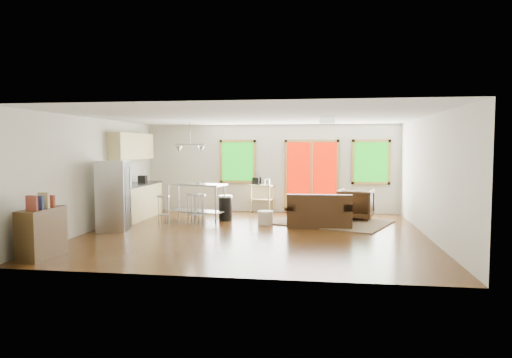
# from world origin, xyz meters

# --- Properties ---
(floor) EXTENTS (7.50, 7.00, 0.02)m
(floor) POSITION_xyz_m (0.00, 0.00, -0.01)
(floor) COLOR #351D0B
(floor) RESTS_ON ground
(ceiling) EXTENTS (7.50, 7.00, 0.02)m
(ceiling) POSITION_xyz_m (0.00, 0.00, 2.61)
(ceiling) COLOR silver
(ceiling) RESTS_ON ground
(back_wall) EXTENTS (7.50, 0.02, 2.60)m
(back_wall) POSITION_xyz_m (0.00, 3.51, 1.30)
(back_wall) COLOR beige
(back_wall) RESTS_ON ground
(left_wall) EXTENTS (0.02, 7.00, 2.60)m
(left_wall) POSITION_xyz_m (-3.76, 0.00, 1.30)
(left_wall) COLOR beige
(left_wall) RESTS_ON ground
(right_wall) EXTENTS (0.02, 7.00, 2.60)m
(right_wall) POSITION_xyz_m (3.76, 0.00, 1.30)
(right_wall) COLOR beige
(right_wall) RESTS_ON ground
(front_wall) EXTENTS (7.50, 0.02, 2.60)m
(front_wall) POSITION_xyz_m (0.00, -3.51, 1.30)
(front_wall) COLOR beige
(front_wall) RESTS_ON ground
(window_left) EXTENTS (1.10, 0.05, 1.30)m
(window_left) POSITION_xyz_m (-1.00, 3.46, 1.50)
(window_left) COLOR #094F09
(window_left) RESTS_ON back_wall
(french_doors) EXTENTS (1.60, 0.05, 2.10)m
(french_doors) POSITION_xyz_m (1.20, 3.46, 1.10)
(french_doors) COLOR #A20E00
(french_doors) RESTS_ON back_wall
(window_right) EXTENTS (1.10, 0.05, 1.30)m
(window_right) POSITION_xyz_m (2.90, 3.46, 1.50)
(window_right) COLOR #094F09
(window_right) RESTS_ON back_wall
(rug) EXTENTS (3.31, 2.97, 0.03)m
(rug) POSITION_xyz_m (1.75, 1.68, 0.01)
(rug) COLOR #415438
(rug) RESTS_ON floor
(loveseat) EXTENTS (1.57, 0.95, 0.82)m
(loveseat) POSITION_xyz_m (1.43, 1.07, 0.32)
(loveseat) COLOR black
(loveseat) RESTS_ON floor
(coffee_table) EXTENTS (1.07, 0.72, 0.40)m
(coffee_table) POSITION_xyz_m (1.66, 1.93, 0.35)
(coffee_table) COLOR #352511
(coffee_table) RESTS_ON floor
(armchair) EXTENTS (1.04, 1.00, 0.90)m
(armchair) POSITION_xyz_m (2.40, 2.30, 0.45)
(armchair) COLOR black
(armchair) RESTS_ON floor
(ottoman) EXTENTS (0.61, 0.61, 0.40)m
(ottoman) POSITION_xyz_m (1.06, 2.39, 0.20)
(ottoman) COLOR black
(ottoman) RESTS_ON floor
(pouf) EXTENTS (0.40, 0.40, 0.34)m
(pouf) POSITION_xyz_m (0.11, 1.21, 0.17)
(pouf) COLOR silver
(pouf) RESTS_ON floor
(vase) EXTENTS (0.19, 0.20, 0.29)m
(vase) POSITION_xyz_m (1.71, 1.71, 0.51)
(vase) COLOR silver
(vase) RESTS_ON coffee_table
(book) EXTENTS (0.22, 0.09, 0.29)m
(book) POSITION_xyz_m (2.06, 1.97, 0.55)
(book) COLOR maroon
(book) RESTS_ON coffee_table
(cabinets) EXTENTS (0.64, 2.24, 2.30)m
(cabinets) POSITION_xyz_m (-3.49, 1.70, 0.93)
(cabinets) COLOR tan
(cabinets) RESTS_ON floor
(refrigerator) EXTENTS (0.74, 0.72, 1.62)m
(refrigerator) POSITION_xyz_m (-3.24, -0.14, 0.81)
(refrigerator) COLOR #B7BABC
(refrigerator) RESTS_ON floor
(island) EXTENTS (1.66, 1.00, 0.98)m
(island) POSITION_xyz_m (-1.74, 1.49, 0.67)
(island) COLOR #B7BABC
(island) RESTS_ON floor
(cup) EXTENTS (0.14, 0.13, 0.12)m
(cup) POSITION_xyz_m (-1.65, 1.38, 1.01)
(cup) COLOR silver
(cup) RESTS_ON island
(bar_stool_a) EXTENTS (0.33, 0.33, 0.70)m
(bar_stool_a) POSITION_xyz_m (-2.50, 1.08, 0.52)
(bar_stool_a) COLOR #B7BABC
(bar_stool_a) RESTS_ON floor
(bar_stool_b) EXTENTS (0.43, 0.43, 0.76)m
(bar_stool_b) POSITION_xyz_m (-1.73, 1.14, 0.57)
(bar_stool_b) COLOR #B7BABC
(bar_stool_b) RESTS_ON floor
(bar_stool_c) EXTENTS (0.40, 0.40, 0.75)m
(bar_stool_c) POSITION_xyz_m (-1.55, 1.03, 0.56)
(bar_stool_c) COLOR #B7BABC
(bar_stool_c) RESTS_ON floor
(trash_can) EXTENTS (0.38, 0.38, 0.67)m
(trash_can) POSITION_xyz_m (-1.00, 1.66, 0.34)
(trash_can) COLOR black
(trash_can) RESTS_ON floor
(kitchen_cart) EXTENTS (0.76, 0.58, 1.03)m
(kitchen_cart) POSITION_xyz_m (-0.28, 3.36, 0.70)
(kitchen_cart) COLOR tan
(kitchen_cart) RESTS_ON floor
(bookshelf) EXTENTS (0.40, 0.98, 1.14)m
(bookshelf) POSITION_xyz_m (-3.35, -2.73, 0.45)
(bookshelf) COLOR #352511
(bookshelf) RESTS_ON floor
(ceiling_flush) EXTENTS (0.35, 0.35, 0.12)m
(ceiling_flush) POSITION_xyz_m (1.60, 0.60, 2.53)
(ceiling_flush) COLOR white
(ceiling_flush) RESTS_ON ceiling
(pendant_light) EXTENTS (0.80, 0.18, 0.79)m
(pendant_light) POSITION_xyz_m (-1.90, 1.50, 1.90)
(pendant_light) COLOR gray
(pendant_light) RESTS_ON ceiling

